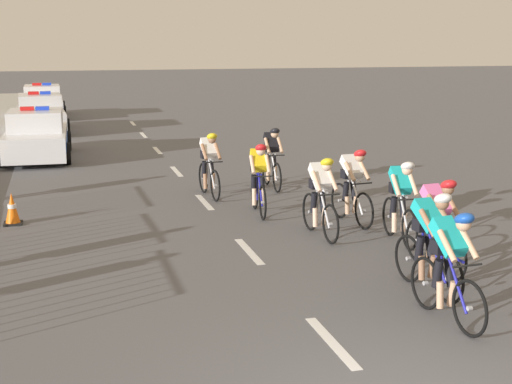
{
  "coord_description": "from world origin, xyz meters",
  "views": [
    {
      "loc": [
        -3.05,
        -5.77,
        3.62
      ],
      "look_at": [
        0.05,
        5.76,
        1.1
      ],
      "focal_mm": 51.37,
      "sensor_mm": 36.0,
      "label": 1
    }
  ],
  "objects_px": {
    "police_car_second": "(41,115)",
    "cyclist_ninth": "(272,157)",
    "cyclist_lead": "(449,264)",
    "police_car_nearest": "(37,136)",
    "cyclist_second": "(430,240)",
    "traffic_cone_near": "(12,209)",
    "cyclist_fifth": "(321,196)",
    "cyclist_third": "(437,223)",
    "cyclist_sixth": "(353,185)",
    "cyclist_seventh": "(259,177)",
    "cyclist_eighth": "(209,164)",
    "police_car_third": "(43,103)",
    "cyclist_fourth": "(401,200)"
  },
  "relations": [
    {
      "from": "cyclist_seventh",
      "to": "traffic_cone_near",
      "type": "relative_size",
      "value": 2.69
    },
    {
      "from": "cyclist_lead",
      "to": "police_car_nearest",
      "type": "height_order",
      "value": "police_car_nearest"
    },
    {
      "from": "traffic_cone_near",
      "to": "cyclist_fifth",
      "type": "bearing_deg",
      "value": -23.97
    },
    {
      "from": "cyclist_ninth",
      "to": "cyclist_fifth",
      "type": "bearing_deg",
      "value": -94.85
    },
    {
      "from": "cyclist_second",
      "to": "cyclist_third",
      "type": "bearing_deg",
      "value": 55.98
    },
    {
      "from": "police_car_second",
      "to": "cyclist_ninth",
      "type": "bearing_deg",
      "value": -66.35
    },
    {
      "from": "cyclist_sixth",
      "to": "police_car_second",
      "type": "xyz_separation_m",
      "value": [
        -6.2,
        16.59,
        -0.11
      ]
    },
    {
      "from": "cyclist_fourth",
      "to": "police_car_third",
      "type": "xyz_separation_m",
      "value": [
        -6.49,
        23.76,
        -0.11
      ]
    },
    {
      "from": "cyclist_lead",
      "to": "cyclist_seventh",
      "type": "xyz_separation_m",
      "value": [
        -0.79,
        6.35,
        0.0
      ]
    },
    {
      "from": "cyclist_eighth",
      "to": "police_car_nearest",
      "type": "xyz_separation_m",
      "value": [
        -3.97,
        6.85,
        -0.11
      ]
    },
    {
      "from": "cyclist_third",
      "to": "cyclist_fifth",
      "type": "distance_m",
      "value": 2.61
    },
    {
      "from": "cyclist_lead",
      "to": "police_car_second",
      "type": "distance_m",
      "value": 22.38
    },
    {
      "from": "cyclist_second",
      "to": "police_car_second",
      "type": "bearing_deg",
      "value": 105.5
    },
    {
      "from": "cyclist_third",
      "to": "cyclist_sixth",
      "type": "height_order",
      "value": "same"
    },
    {
      "from": "cyclist_fourth",
      "to": "cyclist_fifth",
      "type": "relative_size",
      "value": 1.0
    },
    {
      "from": "cyclist_lead",
      "to": "cyclist_third",
      "type": "distance_m",
      "value": 2.16
    },
    {
      "from": "cyclist_eighth",
      "to": "cyclist_ninth",
      "type": "height_order",
      "value": "same"
    },
    {
      "from": "cyclist_fifth",
      "to": "cyclist_sixth",
      "type": "xyz_separation_m",
      "value": [
        0.95,
        0.78,
        0.0
      ]
    },
    {
      "from": "cyclist_second",
      "to": "cyclist_third",
      "type": "height_order",
      "value": "same"
    },
    {
      "from": "cyclist_fifth",
      "to": "traffic_cone_near",
      "type": "height_order",
      "value": "cyclist_fifth"
    },
    {
      "from": "cyclist_fourth",
      "to": "cyclist_ninth",
      "type": "xyz_separation_m",
      "value": [
        -0.86,
        5.25,
        0.0
      ]
    },
    {
      "from": "cyclist_fourth",
      "to": "cyclist_lead",
      "type": "bearing_deg",
      "value": -106.73
    },
    {
      "from": "cyclist_fifth",
      "to": "cyclist_eighth",
      "type": "bearing_deg",
      "value": 108.04
    },
    {
      "from": "cyclist_fifth",
      "to": "traffic_cone_near",
      "type": "xyz_separation_m",
      "value": [
        -5.55,
        2.47,
        -0.48
      ]
    },
    {
      "from": "cyclist_fourth",
      "to": "police_car_second",
      "type": "xyz_separation_m",
      "value": [
        -6.49,
        18.11,
        -0.11
      ]
    },
    {
      "from": "cyclist_fifth",
      "to": "cyclist_eighth",
      "type": "distance_m",
      "value": 4.15
    },
    {
      "from": "cyclist_lead",
      "to": "police_car_second",
      "type": "height_order",
      "value": "police_car_second"
    },
    {
      "from": "cyclist_fifth",
      "to": "cyclist_ninth",
      "type": "relative_size",
      "value": 1.0
    },
    {
      "from": "cyclist_second",
      "to": "traffic_cone_near",
      "type": "height_order",
      "value": "cyclist_second"
    },
    {
      "from": "cyclist_fourth",
      "to": "traffic_cone_near",
      "type": "height_order",
      "value": "cyclist_fourth"
    },
    {
      "from": "cyclist_lead",
      "to": "cyclist_second",
      "type": "relative_size",
      "value": 1.0
    },
    {
      "from": "cyclist_seventh",
      "to": "traffic_cone_near",
      "type": "bearing_deg",
      "value": 174.58
    },
    {
      "from": "cyclist_sixth",
      "to": "cyclist_ninth",
      "type": "distance_m",
      "value": 3.77
    },
    {
      "from": "cyclist_fifth",
      "to": "traffic_cone_near",
      "type": "distance_m",
      "value": 6.09
    },
    {
      "from": "cyclist_third",
      "to": "traffic_cone_near",
      "type": "distance_m",
      "value": 8.21
    },
    {
      "from": "cyclist_ninth",
      "to": "police_car_nearest",
      "type": "height_order",
      "value": "police_car_nearest"
    },
    {
      "from": "cyclist_fifth",
      "to": "cyclist_seventh",
      "type": "relative_size",
      "value": 1.0
    },
    {
      "from": "police_car_second",
      "to": "police_car_third",
      "type": "relative_size",
      "value": 1.01
    },
    {
      "from": "cyclist_second",
      "to": "cyclist_sixth",
      "type": "distance_m",
      "value": 4.06
    },
    {
      "from": "cyclist_third",
      "to": "cyclist_eighth",
      "type": "xyz_separation_m",
      "value": [
        -2.34,
        6.33,
        0.0
      ]
    },
    {
      "from": "cyclist_third",
      "to": "police_car_nearest",
      "type": "height_order",
      "value": "police_car_nearest"
    },
    {
      "from": "cyclist_third",
      "to": "police_car_nearest",
      "type": "distance_m",
      "value": 14.61
    },
    {
      "from": "police_car_third",
      "to": "cyclist_fourth",
      "type": "bearing_deg",
      "value": -74.71
    },
    {
      "from": "cyclist_fourth",
      "to": "police_car_third",
      "type": "relative_size",
      "value": 0.39
    },
    {
      "from": "cyclist_lead",
      "to": "traffic_cone_near",
      "type": "relative_size",
      "value": 2.69
    },
    {
      "from": "cyclist_fifth",
      "to": "cyclist_ninth",
      "type": "height_order",
      "value": "same"
    },
    {
      "from": "cyclist_third",
      "to": "police_car_nearest",
      "type": "xyz_separation_m",
      "value": [
        -6.31,
        13.18,
        -0.11
      ]
    },
    {
      "from": "cyclist_sixth",
      "to": "traffic_cone_near",
      "type": "distance_m",
      "value": 6.73
    },
    {
      "from": "cyclist_lead",
      "to": "cyclist_ninth",
      "type": "height_order",
      "value": "same"
    },
    {
      "from": "police_car_third",
      "to": "police_car_nearest",
      "type": "bearing_deg",
      "value": -90.0
    }
  ]
}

